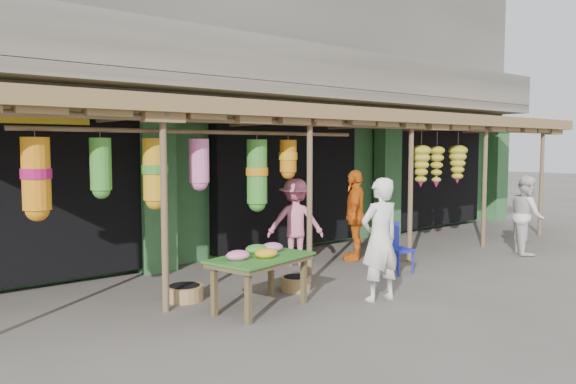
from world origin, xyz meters
TOP-DOWN VIEW (x-y plane):
  - ground at (0.00, 0.00)m, footprint 80.00×80.00m
  - building at (-0.00, 4.87)m, footprint 16.40×6.80m
  - awning at (-0.13, 0.80)m, footprint 14.00×2.70m
  - flower_table at (-2.99, -0.90)m, footprint 1.53×1.10m
  - blue_chair at (0.09, -0.61)m, footprint 0.43×0.44m
  - basket_mid at (-3.55, 0.12)m, footprint 0.54×0.54m
  - basket_right at (-2.00, -0.46)m, footprint 0.59×0.59m
  - person_front at (-1.44, -1.61)m, footprint 0.68×0.50m
  - person_right at (3.39, -1.21)m, footprint 0.97×0.97m
  - person_vendor at (0.35, 0.58)m, footprint 1.04×0.95m
  - person_shopper at (-0.82, 0.95)m, footprint 1.16×1.08m

SIDE VIEW (x-z plane):
  - ground at x=0.00m, z-range 0.00..0.00m
  - basket_right at x=-2.00m, z-range 0.00..0.20m
  - basket_mid at x=-3.55m, z-range 0.00..0.20m
  - blue_chair at x=0.09m, z-range 0.05..0.89m
  - flower_table at x=-2.99m, z-range 0.25..1.08m
  - person_shopper at x=-0.82m, z-range 0.00..1.57m
  - person_right at x=3.39m, z-range 0.00..1.58m
  - person_vendor at x=0.35m, z-range 0.00..1.71m
  - person_front at x=-1.44m, z-range 0.00..1.72m
  - awning at x=-0.13m, z-range 1.18..3.97m
  - building at x=0.00m, z-range -0.13..6.87m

